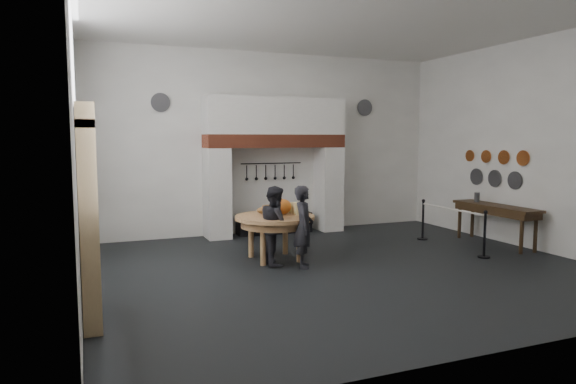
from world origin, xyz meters
name	(u,v)px	position (x,y,z in m)	size (l,w,h in m)	color
floor	(344,267)	(0.00, 0.00, 0.00)	(9.00, 8.00, 0.02)	black
ceiling	(347,17)	(0.00, 0.00, 4.50)	(9.00, 8.00, 0.02)	silver
wall_back	(270,143)	(0.00, 4.00, 2.25)	(9.00, 0.02, 4.50)	white
wall_front	(521,150)	(0.00, -4.00, 2.25)	(9.00, 0.02, 4.50)	white
wall_left	(76,147)	(-4.50, 0.00, 2.25)	(0.02, 8.00, 4.50)	white
wall_right	(533,144)	(4.50, 0.00, 2.25)	(0.02, 8.00, 4.50)	white
chimney_pier_left	(217,193)	(-1.48, 3.65, 1.07)	(0.55, 0.70, 2.15)	silver
chimney_pier_right	(328,189)	(1.48, 3.65, 1.07)	(0.55, 0.70, 2.15)	silver
hearth_brick_band	(275,141)	(0.00, 3.65, 2.31)	(3.50, 0.72, 0.32)	#9E442B
chimney_hood	(275,116)	(0.00, 3.65, 2.92)	(3.50, 0.70, 0.90)	silver
iron_range	(274,223)	(0.00, 3.72, 0.25)	(1.90, 0.45, 0.50)	black
utensil_rail	(271,163)	(0.00, 3.92, 1.75)	(0.02, 0.02, 1.60)	black
door_recess	(81,224)	(-4.47, -1.00, 1.25)	(0.04, 1.10, 2.50)	black
door_jamb_near	(89,229)	(-4.38, -1.70, 1.30)	(0.22, 0.30, 2.60)	tan
door_jamb_far	(88,213)	(-4.38, -0.30, 1.30)	(0.22, 0.30, 2.60)	tan
door_lintel	(84,117)	(-4.38, -1.00, 2.65)	(0.22, 1.70, 0.30)	tan
wall_plaque	(82,186)	(-4.45, 0.80, 1.60)	(0.05, 0.34, 0.44)	gold
work_table	(275,217)	(-0.97, 1.07, 0.84)	(1.56, 1.56, 0.07)	tan
pumpkin	(282,207)	(-0.77, 1.17, 1.03)	(0.36, 0.36, 0.31)	#CF501D
cheese_block_big	(299,208)	(-0.47, 1.02, 0.99)	(0.22, 0.22, 0.24)	#F0DE90
cheese_block_small	(293,208)	(-0.49, 1.32, 0.97)	(0.18, 0.18, 0.20)	#D2C67D
wicker_basket	(270,211)	(-1.12, 0.92, 0.98)	(0.32, 0.32, 0.22)	olive
bread_loaf	(264,210)	(-1.07, 1.42, 0.94)	(0.31, 0.18, 0.13)	#905C33
visitor_near	(304,227)	(-0.69, 0.30, 0.76)	(0.55, 0.36, 1.52)	black
visitor_far	(276,225)	(-1.09, 0.70, 0.75)	(0.72, 0.56, 1.49)	black
side_table	(496,206)	(4.10, 0.55, 0.87)	(0.55, 2.20, 0.06)	#362413
pewter_jug	(477,197)	(4.10, 1.15, 1.01)	(0.12, 0.12, 0.22)	#434348
copper_pan_a	(523,158)	(4.46, 0.20, 1.95)	(0.34, 0.34, 0.03)	#C6662D
copper_pan_b	(504,157)	(4.46, 0.75, 1.95)	(0.32, 0.32, 0.03)	#C6662D
copper_pan_c	(486,156)	(4.46, 1.30, 1.95)	(0.30, 0.30, 0.03)	#C6662D
copper_pan_d	(470,156)	(4.46, 1.85, 1.95)	(0.28, 0.28, 0.03)	#C6662D
pewter_plate_left	(515,180)	(4.46, 0.40, 1.45)	(0.40, 0.40, 0.03)	#4C4C51
pewter_plate_mid	(495,178)	(4.46, 1.00, 1.45)	(0.40, 0.40, 0.03)	#4C4C51
pewter_plate_right	(476,177)	(4.46, 1.60, 1.45)	(0.40, 0.40, 0.03)	#4C4C51
pewter_plate_back_left	(160,102)	(-2.70, 3.96, 3.20)	(0.44, 0.44, 0.03)	#4C4C51
pewter_plate_back_right	(365,108)	(2.70, 3.96, 3.20)	(0.44, 0.44, 0.03)	#4C4C51
barrier_post_near	(485,235)	(2.97, -0.35, 0.45)	(0.05, 0.05, 0.90)	black
barrier_post_far	(423,221)	(2.97, 1.65, 0.45)	(0.05, 0.05, 0.90)	black
barrier_rope	(452,209)	(2.97, 0.65, 0.85)	(0.04, 0.04, 2.00)	silver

